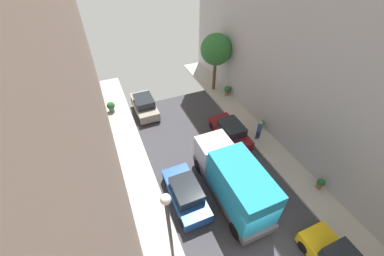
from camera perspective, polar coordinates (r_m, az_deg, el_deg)
name	(u,v)px	position (r m, az deg, el deg)	size (l,w,h in m)	color
ground	(265,253)	(14.76, 17.24, -26.79)	(32.00, 32.00, 0.00)	#38383D
sidewalk_right	(335,217)	(17.23, 31.26, -17.97)	(2.00, 44.00, 0.15)	#B7B2A8
parked_car_left_3	(186,193)	(15.07, -1.51, -15.49)	(1.78, 4.20, 1.57)	#194799
parked_car_left_4	(144,105)	(22.14, -11.41, 5.44)	(1.78, 4.20, 1.57)	gray
parked_car_right_2	(230,132)	(19.09, 9.21, -0.87)	(1.78, 4.20, 1.57)	maroon
delivery_truck	(233,180)	(14.53, 9.97, -12.22)	(2.26, 6.60, 3.38)	#4C4C51
pedestrian	(259,130)	(19.24, 15.91, -0.36)	(0.40, 0.36, 1.72)	#2D334C
street_tree_1	(216,50)	(23.37, 5.82, 18.28)	(2.93, 2.93, 5.71)	brown
potted_plant_0	(111,106)	(22.85, -18.98, 5.00)	(0.72, 0.72, 0.97)	slate
potted_plant_1	(227,90)	(24.16, 8.54, 9.05)	(0.66, 0.66, 0.99)	brown
potted_plant_2	(321,183)	(17.67, 28.60, -11.61)	(0.49, 0.49, 0.83)	brown
potted_plant_3	(262,124)	(20.60, 16.52, 0.89)	(0.42, 0.42, 0.80)	#B2A899
lamp_post	(169,222)	(10.69, -5.68, -21.60)	(0.44, 0.44, 5.57)	#333338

